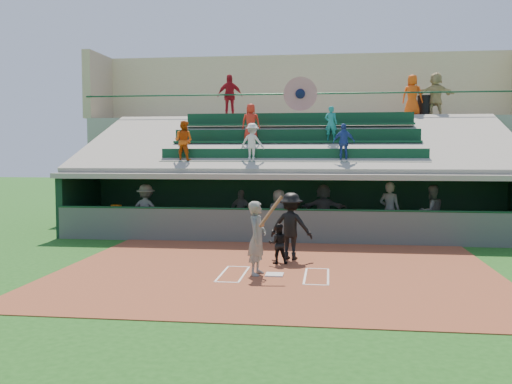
# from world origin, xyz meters

# --- Properties ---
(ground) EXTENTS (100.00, 100.00, 0.00)m
(ground) POSITION_xyz_m (0.00, 0.00, 0.00)
(ground) COLOR #184A15
(ground) RESTS_ON ground
(dirt_slab) EXTENTS (11.00, 9.00, 0.02)m
(dirt_slab) POSITION_xyz_m (0.00, 0.50, 0.01)
(dirt_slab) COLOR brown
(dirt_slab) RESTS_ON ground
(home_plate) EXTENTS (0.43, 0.43, 0.03)m
(home_plate) POSITION_xyz_m (0.00, 0.00, 0.04)
(home_plate) COLOR silver
(home_plate) RESTS_ON dirt_slab
(batters_box_chalk) EXTENTS (2.65, 1.85, 0.01)m
(batters_box_chalk) POSITION_xyz_m (0.00, 0.00, 0.02)
(batters_box_chalk) COLOR silver
(batters_box_chalk) RESTS_ON dirt_slab
(dugout_floor) EXTENTS (16.00, 3.50, 0.04)m
(dugout_floor) POSITION_xyz_m (0.00, 6.75, 0.02)
(dugout_floor) COLOR gray
(dugout_floor) RESTS_ON ground
(concourse_slab) EXTENTS (20.00, 3.00, 4.60)m
(concourse_slab) POSITION_xyz_m (0.00, 13.50, 2.30)
(concourse_slab) COLOR gray
(concourse_slab) RESTS_ON ground
(grandstand) EXTENTS (20.40, 10.40, 7.80)m
(grandstand) POSITION_xyz_m (-0.01, 10.51, 2.26)
(grandstand) COLOR #505651
(grandstand) RESTS_ON ground
(batter_at_plate) EXTENTS (0.90, 0.78, 1.95)m
(batter_at_plate) POSITION_xyz_m (-0.42, -0.00, 0.93)
(batter_at_plate) COLOR #60635E
(batter_at_plate) RESTS_ON dirt_slab
(catcher) EXTENTS (0.58, 0.49, 1.08)m
(catcher) POSITION_xyz_m (-0.04, 1.44, 0.56)
(catcher) COLOR black
(catcher) RESTS_ON dirt_slab
(home_umpire) EXTENTS (1.33, 0.95, 1.86)m
(home_umpire) POSITION_xyz_m (0.26, 2.14, 0.95)
(home_umpire) COLOR black
(home_umpire) RESTS_ON dirt_slab
(dugout_bench) EXTENTS (14.22, 5.09, 0.44)m
(dugout_bench) POSITION_xyz_m (-0.28, 8.12, 0.26)
(dugout_bench) COLOR brown
(dugout_bench) RESTS_ON dugout_floor
(white_table) EXTENTS (0.94, 0.81, 0.70)m
(white_table) POSITION_xyz_m (-6.19, 5.91, 0.39)
(white_table) COLOR white
(white_table) RESTS_ON dugout_floor
(water_cooler) EXTENTS (0.39, 0.39, 0.39)m
(water_cooler) POSITION_xyz_m (-6.26, 5.86, 0.93)
(water_cooler) COLOR orange
(water_cooler) RESTS_ON white_table
(dugout_player_a) EXTENTS (1.22, 0.75, 1.83)m
(dugout_player_a) POSITION_xyz_m (-5.14, 5.80, 0.96)
(dugout_player_a) COLOR #565954
(dugout_player_a) RESTS_ON dugout_floor
(dugout_player_b) EXTENTS (1.01, 0.64, 1.61)m
(dugout_player_b) POSITION_xyz_m (-1.84, 6.66, 0.84)
(dugout_player_b) COLOR #545651
(dugout_player_b) RESTS_ON dugout_floor
(dugout_player_c) EXTENTS (0.96, 0.78, 1.69)m
(dugout_player_c) POSITION_xyz_m (-0.40, 5.79, 0.89)
(dugout_player_c) COLOR #545652
(dugout_player_c) RESTS_ON dugout_floor
(dugout_player_d) EXTENTS (1.73, 0.70, 1.82)m
(dugout_player_d) POSITION_xyz_m (1.11, 7.07, 0.95)
(dugout_player_d) COLOR #575954
(dugout_player_d) RESTS_ON dugout_floor
(dugout_player_e) EXTENTS (0.84, 0.72, 1.95)m
(dugout_player_e) POSITION_xyz_m (3.37, 6.16, 1.02)
(dugout_player_e) COLOR #5B5D58
(dugout_player_e) RESTS_ON dugout_floor
(dugout_player_f) EXTENTS (1.09, 0.98, 1.84)m
(dugout_player_f) POSITION_xyz_m (4.80, 6.40, 0.96)
(dugout_player_f) COLOR #5C5F59
(dugout_player_f) RESTS_ON dugout_floor
(trash_bin) EXTENTS (0.63, 0.63, 0.94)m
(trash_bin) POSITION_xyz_m (5.53, 12.88, 5.07)
(trash_bin) COLOR black
(trash_bin) RESTS_ON concourse_slab
(concourse_staff_a) EXTENTS (1.22, 0.74, 1.95)m
(concourse_staff_a) POSITION_xyz_m (-3.22, 12.24, 5.57)
(concourse_staff_a) COLOR #A5121C
(concourse_staff_a) RESTS_ON concourse_slab
(concourse_staff_b) EXTENTS (1.02, 0.81, 1.83)m
(concourse_staff_b) POSITION_xyz_m (4.93, 12.49, 5.52)
(concourse_staff_b) COLOR #DE4A0D
(concourse_staff_b) RESTS_ON concourse_slab
(concourse_staff_c) EXTENTS (1.85, 0.80, 1.93)m
(concourse_staff_c) POSITION_xyz_m (5.96, 12.70, 5.57)
(concourse_staff_c) COLOR tan
(concourse_staff_c) RESTS_ON concourse_slab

